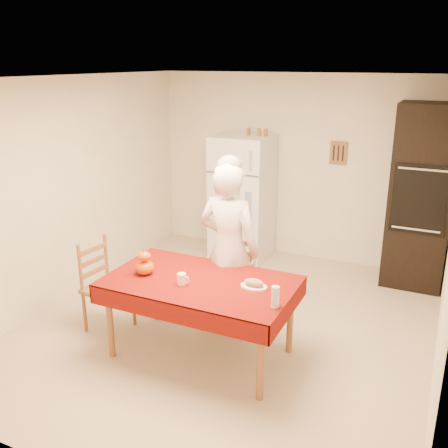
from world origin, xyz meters
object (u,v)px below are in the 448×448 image
Objects in this scene: oven_cabinet at (421,197)px; refrigerator at (242,197)px; coffee_mug at (182,279)px; pumpkin_lower at (145,267)px; dining_table at (200,287)px; chair_left at (103,282)px; bread_plate at (254,287)px; wine_glass at (275,297)px; chair_far at (231,275)px; seated_woman at (229,250)px.

refrigerator is at bearing -178.82° from oven_cabinet.
pumpkin_lower is at bearing 173.49° from coffee_mug.
chair_left is (-1.14, 0.03, -0.18)m from dining_table.
bread_plate is at bearing -82.76° from chair_left.
chair_left is 1.96m from wine_glass.
dining_table is 0.82m from wine_glass.
oven_cabinet is 2.51m from chair_far.
chair_far is at bearing -51.43° from chair_left.
refrigerator is 2.68m from coffee_mug.
chair_far reaches higher than dining_table.
chair_far is at bearing 127.32° from bread_plate.
seated_woman is at bearing -128.49° from oven_cabinet.
oven_cabinet is 3.78m from chair_left.
oven_cabinet is 22.00× the size of coffee_mug.
seated_woman is 17.58× the size of coffee_mug.
pumpkin_lower is 1.04m from bread_plate.
pumpkin_lower reaches higher than bread_plate.
dining_table is at bearing 9.91° from pumpkin_lower.
wine_glass is at bearing -107.52° from oven_cabinet.
chair_left is at bearing -151.75° from chair_far.
coffee_mug is (-0.09, -0.88, 0.30)m from chair_far.
seated_woman is 7.33× the size of bread_plate.
dining_table is at bearing 51.53° from coffee_mug.
pumpkin_lower is (-0.53, -0.09, 0.13)m from dining_table.
seated_woman is 0.65m from bread_plate.
coffee_mug is (-0.16, -0.67, -0.07)m from seated_woman.
refrigerator is 1.79× the size of chair_left.
oven_cabinet is at bearing -41.89° from chair_left.
bread_plate is at bearing 138.09° from wine_glass.
wine_glass is (-0.86, -2.72, -0.25)m from oven_cabinet.
pumpkin_lower is (0.61, -0.12, 0.32)m from chair_left.
coffee_mug is at bearing -93.39° from chair_left.
refrigerator is at bearing 104.45° from dining_table.
chair_far is (0.62, -1.74, -0.34)m from refrigerator.
pumpkin_lower is 0.99× the size of wine_glass.
pumpkin_lower is at bearing -129.62° from oven_cabinet.
coffee_mug is (1.03, -0.17, 0.30)m from chair_left.
chair_far is at bearing -70.46° from refrigerator.
seated_woman is at bearing -76.90° from chair_far.
bread_plate is at bearing 7.26° from dining_table.
chair_far is 1.03m from pumpkin_lower.
bread_plate is (1.03, 0.16, -0.06)m from pumpkin_lower.
pumpkin_lower reaches higher than coffee_mug.
oven_cabinet is (2.28, 0.05, 0.25)m from refrigerator.
chair_left is 3.96× the size of bread_plate.
wine_glass is at bearing -4.38° from pumpkin_lower.
bread_plate is at bearing 138.49° from seated_woman.
oven_cabinet reaches higher than seated_woman.
coffee_mug is at bearing 176.63° from wine_glass.
chair_far is 0.54× the size of seated_woman.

